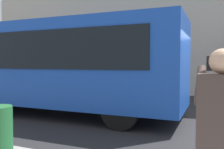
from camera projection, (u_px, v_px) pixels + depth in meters
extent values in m
plane|color=#232326|center=(202.00, 126.00, 6.66)|extent=(60.00, 60.00, 0.00)
cube|color=#1947AD|center=(50.00, 64.00, 8.40)|extent=(9.00, 2.50, 2.60)
cube|color=black|center=(23.00, 50.00, 7.22)|extent=(7.60, 0.06, 1.10)
cylinder|color=black|center=(9.00, 91.00, 10.62)|extent=(1.00, 0.28, 1.00)
cylinder|color=black|center=(143.00, 99.00, 8.31)|extent=(1.00, 0.28, 1.00)
cylinder|color=black|center=(120.00, 111.00, 6.28)|extent=(1.00, 0.28, 1.00)
cube|color=#473833|center=(221.00, 112.00, 2.13)|extent=(0.40, 0.24, 0.66)
sphere|color=#D8A884|center=(222.00, 61.00, 2.11)|extent=(0.22, 0.22, 0.22)
cylinder|color=#473833|center=(201.00, 85.00, 2.33)|extent=(0.09, 0.48, 0.37)
cube|color=black|center=(210.00, 63.00, 2.42)|extent=(0.07, 0.01, 0.14)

